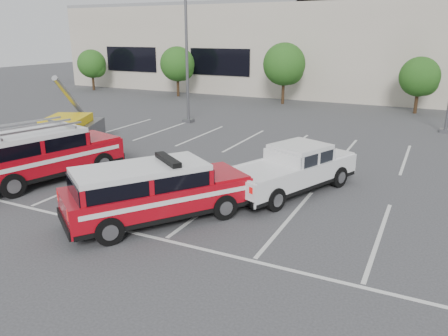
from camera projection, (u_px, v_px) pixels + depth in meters
The scene contains 12 objects.
ground at pixel (211, 206), 14.70m from camera, with size 120.00×120.00×0.00m, color #38383B.
stall_markings at pixel (261, 169), 18.55m from camera, with size 23.00×15.00×0.01m, color silver.
convention_building at pixel (372, 42), 40.52m from camera, with size 60.00×16.99×13.20m.
tree_far_left at pixel (93, 65), 43.33m from camera, with size 2.77×2.77×3.99m.
tree_left at pixel (178, 65), 39.04m from camera, with size 3.07×3.07×4.42m.
tree_mid_left at pixel (285, 66), 34.75m from camera, with size 3.37×3.37×4.85m.
tree_mid_right at pixel (421, 78), 30.70m from camera, with size 2.77×2.77×3.99m.
light_pole_left at pixel (186, 39), 26.81m from camera, with size 0.90×0.60×10.24m.
fire_chief_suv at pixel (155, 196), 13.34m from camera, with size 4.88×5.73×1.97m.
white_pickup at pixel (291, 174), 15.85m from camera, with size 3.87×5.81×1.69m.
ladder_suv at pixel (43, 158), 17.03m from camera, with size 3.68×6.12×2.26m.
utility_rig at pixel (65, 135), 21.50m from camera, with size 3.95×5.21×3.71m.
Camera 1 is at (6.40, -12.07, 5.58)m, focal length 35.00 mm.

